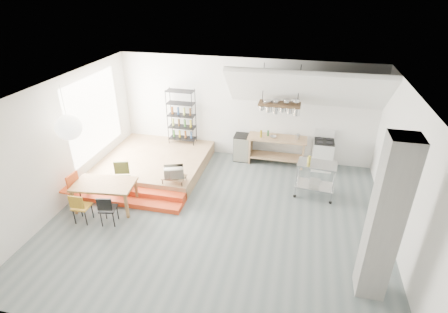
% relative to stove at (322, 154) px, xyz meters
% --- Properties ---
extents(floor, '(8.00, 8.00, 0.00)m').
position_rel_stove_xyz_m(floor, '(-2.50, -3.16, -0.48)').
color(floor, slate).
rests_on(floor, ground).
extents(wall_back, '(8.00, 0.04, 3.20)m').
position_rel_stove_xyz_m(wall_back, '(-2.50, 0.34, 1.12)').
color(wall_back, silver).
rests_on(wall_back, ground).
extents(wall_left, '(0.04, 7.00, 3.20)m').
position_rel_stove_xyz_m(wall_left, '(-6.50, -3.16, 1.12)').
color(wall_left, silver).
rests_on(wall_left, ground).
extents(wall_right, '(0.04, 7.00, 3.20)m').
position_rel_stove_xyz_m(wall_right, '(1.50, -3.16, 1.12)').
color(wall_right, silver).
rests_on(wall_right, ground).
extents(ceiling, '(8.00, 7.00, 0.02)m').
position_rel_stove_xyz_m(ceiling, '(-2.50, -3.16, 2.72)').
color(ceiling, white).
rests_on(ceiling, wall_back).
extents(slope_ceiling, '(4.40, 1.44, 1.32)m').
position_rel_stove_xyz_m(slope_ceiling, '(-0.70, -0.26, 2.07)').
color(slope_ceiling, white).
rests_on(slope_ceiling, wall_back).
extents(window_pane, '(0.02, 2.50, 2.20)m').
position_rel_stove_xyz_m(window_pane, '(-6.48, -1.66, 1.32)').
color(window_pane, white).
rests_on(window_pane, wall_left).
extents(platform, '(3.00, 3.00, 0.40)m').
position_rel_stove_xyz_m(platform, '(-5.00, -1.16, -0.28)').
color(platform, '#9C774E').
rests_on(platform, ground).
extents(step_lower, '(3.00, 0.35, 0.13)m').
position_rel_stove_xyz_m(step_lower, '(-5.00, -3.11, -0.41)').
color(step_lower, red).
rests_on(step_lower, ground).
extents(step_upper, '(3.00, 0.35, 0.27)m').
position_rel_stove_xyz_m(step_upper, '(-5.00, -2.76, -0.35)').
color(step_upper, red).
rests_on(step_upper, ground).
extents(concrete_column, '(0.50, 0.50, 3.20)m').
position_rel_stove_xyz_m(concrete_column, '(0.80, -4.66, 1.12)').
color(concrete_column, gray).
rests_on(concrete_column, ground).
extents(kitchen_counter, '(1.80, 0.60, 0.91)m').
position_rel_stove_xyz_m(kitchen_counter, '(-1.40, -0.01, 0.15)').
color(kitchen_counter, '#9C774E').
rests_on(kitchen_counter, ground).
extents(stove, '(0.60, 0.60, 1.18)m').
position_rel_stove_xyz_m(stove, '(0.00, 0.00, 0.00)').
color(stove, white).
rests_on(stove, ground).
extents(pot_rack, '(1.20, 0.50, 1.43)m').
position_rel_stove_xyz_m(pot_rack, '(-1.37, -0.23, 1.50)').
color(pot_rack, '#3E2718').
rests_on(pot_rack, ceiling).
extents(wire_shelving, '(0.88, 0.38, 1.80)m').
position_rel_stove_xyz_m(wire_shelving, '(-4.50, 0.04, 0.85)').
color(wire_shelving, black).
rests_on(wire_shelving, platform).
extents(microwave_shelf, '(0.60, 0.40, 0.16)m').
position_rel_stove_xyz_m(microwave_shelf, '(-3.90, -2.41, 0.07)').
color(microwave_shelf, '#9C774E').
rests_on(microwave_shelf, platform).
extents(paper_lantern, '(0.60, 0.60, 0.60)m').
position_rel_stove_xyz_m(paper_lantern, '(-6.00, -3.42, 1.72)').
color(paper_lantern, white).
rests_on(paper_lantern, ceiling).
extents(dining_table, '(1.59, 1.01, 0.71)m').
position_rel_stove_xyz_m(dining_table, '(-5.40, -3.36, 0.16)').
color(dining_table, brown).
rests_on(dining_table, ground).
extents(chair_mustard, '(0.39, 0.39, 0.82)m').
position_rel_stove_xyz_m(chair_mustard, '(-5.66, -4.07, 0.01)').
color(chair_mustard, '#B2811E').
rests_on(chair_mustard, ground).
extents(chair_black, '(0.43, 0.43, 0.81)m').
position_rel_stove_xyz_m(chair_black, '(-4.99, -3.99, 0.00)').
color(chair_black, black).
rests_on(chair_black, ground).
extents(chair_olive, '(0.52, 0.52, 0.91)m').
position_rel_stove_xyz_m(chair_olive, '(-5.30, -2.66, 0.06)').
color(chair_olive, '#57612D').
rests_on(chair_olive, ground).
extents(chair_red, '(0.46, 0.46, 0.95)m').
position_rel_stove_xyz_m(chair_red, '(-6.30, -3.47, 0.09)').
color(chair_red, '#C1471B').
rests_on(chair_red, ground).
extents(rolling_cart, '(1.06, 0.67, 1.00)m').
position_rel_stove_xyz_m(rolling_cart, '(-0.22, -1.62, 0.17)').
color(rolling_cart, silver).
rests_on(rolling_cart, ground).
extents(mini_fridge, '(0.50, 0.50, 0.85)m').
position_rel_stove_xyz_m(mini_fridge, '(-2.50, 0.04, -0.06)').
color(mini_fridge, black).
rests_on(mini_fridge, ground).
extents(microwave, '(0.60, 0.51, 0.28)m').
position_rel_stove_xyz_m(microwave, '(-3.90, -2.41, 0.23)').
color(microwave, beige).
rests_on(microwave, microwave_shelf).
extents(bowl, '(0.21, 0.21, 0.05)m').
position_rel_stove_xyz_m(bowl, '(-1.53, -0.06, 0.45)').
color(bowl, silver).
rests_on(bowl, kitchen_counter).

